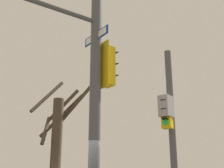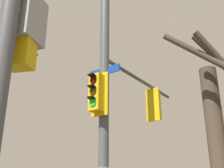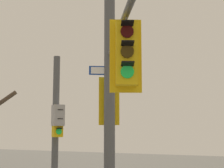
% 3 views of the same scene
% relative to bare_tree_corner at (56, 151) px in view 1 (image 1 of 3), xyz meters
% --- Properties ---
extents(main_signal_pole_assembly, '(5.50, 2.95, 9.74)m').
position_rel_bare_tree_corner_xyz_m(main_signal_pole_assembly, '(-0.73, 3.51, 2.58)').
color(main_signal_pole_assembly, '#4C4F54').
rests_on(main_signal_pole_assembly, ground).
extents(secondary_pole_assembly, '(0.73, 0.74, 6.66)m').
position_rel_bare_tree_corner_xyz_m(secondary_pole_assembly, '(-4.12, -0.39, 1.09)').
color(secondary_pole_assembly, '#4C4F54').
rests_on(secondary_pole_assembly, ground).
extents(bare_tree_corner, '(2.20, 1.59, 5.29)m').
position_rel_bare_tree_corner_xyz_m(bare_tree_corner, '(0.00, 0.00, 0.00)').
color(bare_tree_corner, '#483B2E').
rests_on(bare_tree_corner, ground).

